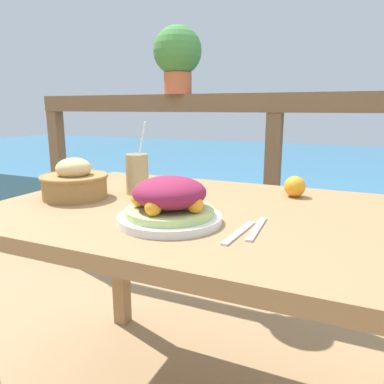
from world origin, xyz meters
name	(u,v)px	position (x,y,z in m)	size (l,w,h in m)	color
patio_table	(208,237)	(0.00, 0.00, 0.62)	(1.25, 0.82, 0.70)	#997047
railing_fence	(274,149)	(0.00, 0.84, 0.79)	(2.80, 0.08, 1.05)	brown
sea_backdrop	(320,180)	(0.00, 3.34, 0.20)	(12.00, 4.00, 0.40)	teal
salad_plate	(170,203)	(-0.04, -0.16, 0.75)	(0.26, 0.26, 0.12)	silver
drink_glass	(137,174)	(-0.29, 0.09, 0.77)	(0.08, 0.08, 0.24)	tan
bread_basket	(75,182)	(-0.44, -0.05, 0.75)	(0.21, 0.21, 0.13)	olive
potted_plant	(178,55)	(-0.51, 0.84, 1.25)	(0.25, 0.25, 0.34)	#B75B38
fork	(239,232)	(0.14, -0.17, 0.70)	(0.03, 0.18, 0.00)	silver
knife	(257,229)	(0.17, -0.13, 0.70)	(0.03, 0.18, 0.00)	silver
orange_near_basket	(295,186)	(0.20, 0.25, 0.74)	(0.07, 0.07, 0.07)	orange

